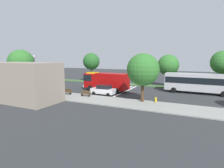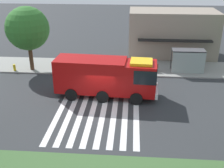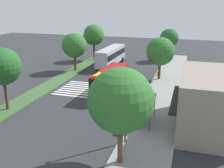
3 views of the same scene
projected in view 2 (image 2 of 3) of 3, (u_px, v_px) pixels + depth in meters
name	position (u px, v px, depth m)	size (l,w,h in m)	color
ground_plane	(100.00, 106.00, 23.81)	(120.00, 120.00, 0.00)	#2D3033
sidewalk	(109.00, 67.00, 32.23)	(60.00, 5.08, 0.14)	gray
crosswalk	(99.00, 106.00, 23.81)	(6.75, 12.13, 0.01)	silver
fire_truck	(109.00, 76.00, 24.67)	(9.30, 3.32, 3.59)	#A50C0C
parked_car_mid	(96.00, 72.00, 28.55)	(4.24, 2.00, 1.78)	silver
bus_stop_shelter	(189.00, 57.00, 29.90)	(3.50, 1.40, 2.46)	#4C4C51
bench_near_shelter	(151.00, 67.00, 30.70)	(1.60, 0.50, 0.90)	#4C3823
bench_west_of_shelter	(116.00, 66.00, 30.97)	(1.60, 0.50, 0.90)	#4C3823
storefront_building	(172.00, 34.00, 35.33)	(10.85, 6.22, 5.79)	gray
sidewalk_tree_west	(27.00, 29.00, 29.50)	(4.65, 4.65, 6.99)	#47301E
fire_hydrant	(14.00, 67.00, 30.92)	(0.28, 0.28, 0.70)	gold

